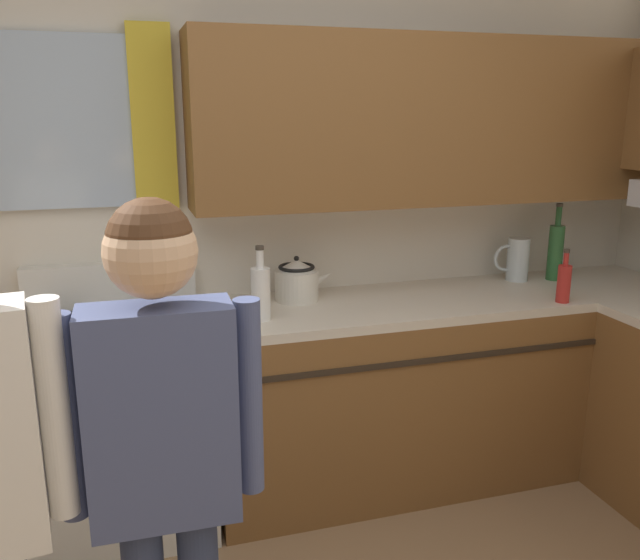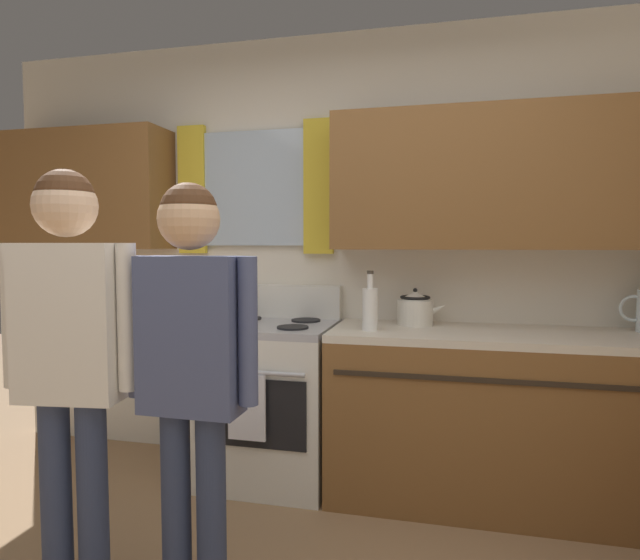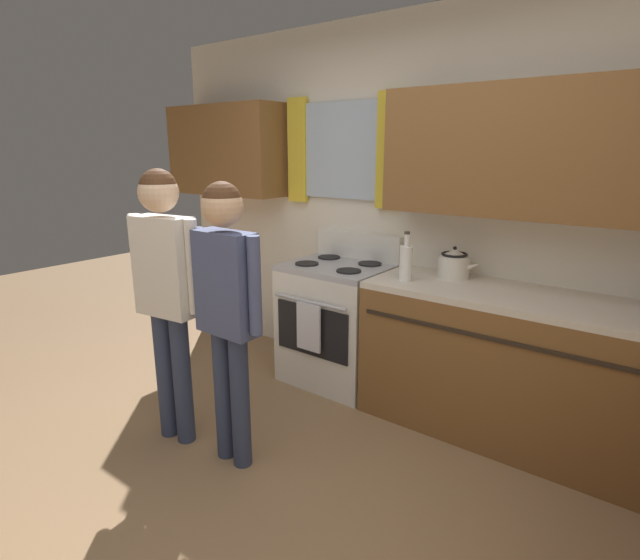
{
  "view_description": "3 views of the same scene",
  "coord_description": "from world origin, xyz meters",
  "px_view_note": "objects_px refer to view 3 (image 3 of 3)",
  "views": [
    {
      "loc": [
        -0.34,
        -1.12,
        1.74
      ],
      "look_at": [
        0.27,
        0.9,
        1.19
      ],
      "focal_mm": 36.8,
      "sensor_mm": 36.0,
      "label": 1
    },
    {
      "loc": [
        0.56,
        -1.31,
        1.35
      ],
      "look_at": [
        0.1,
        0.62,
        1.22
      ],
      "focal_mm": 29.83,
      "sensor_mm": 36.0,
      "label": 2
    },
    {
      "loc": [
        1.58,
        -1.31,
        1.71
      ],
      "look_at": [
        0.11,
        0.62,
        1.06
      ],
      "focal_mm": 27.75,
      "sensor_mm": 36.0,
      "label": 3
    }
  ],
  "objects_px": {
    "adult_left": "(165,277)",
    "stove_oven": "(338,321)",
    "adult_in_plaid": "(227,294)",
    "stovetop_kettle": "(454,263)",
    "bottle_milk_white": "(406,262)"
  },
  "relations": [
    {
      "from": "adult_in_plaid",
      "to": "stove_oven",
      "type": "bearing_deg",
      "value": 96.14
    },
    {
      "from": "adult_left",
      "to": "stove_oven",
      "type": "bearing_deg",
      "value": 75.77
    },
    {
      "from": "stovetop_kettle",
      "to": "adult_in_plaid",
      "type": "distance_m",
      "value": 1.5
    },
    {
      "from": "adult_left",
      "to": "adult_in_plaid",
      "type": "height_order",
      "value": "adult_left"
    },
    {
      "from": "stove_oven",
      "to": "stovetop_kettle",
      "type": "relative_size",
      "value": 4.02
    },
    {
      "from": "bottle_milk_white",
      "to": "adult_in_plaid",
      "type": "xyz_separation_m",
      "value": [
        -0.47,
        -1.08,
        -0.04
      ]
    },
    {
      "from": "adult_in_plaid",
      "to": "adult_left",
      "type": "bearing_deg",
      "value": -173.49
    },
    {
      "from": "stovetop_kettle",
      "to": "adult_in_plaid",
      "type": "xyz_separation_m",
      "value": [
        -0.69,
        -1.33,
        -0.02
      ]
    },
    {
      "from": "bottle_milk_white",
      "to": "stovetop_kettle",
      "type": "bearing_deg",
      "value": 48.11
    },
    {
      "from": "bottle_milk_white",
      "to": "adult_left",
      "type": "distance_m",
      "value": 1.46
    },
    {
      "from": "bottle_milk_white",
      "to": "adult_left",
      "type": "xyz_separation_m",
      "value": [
        -0.91,
        -1.14,
        -0.01
      ]
    },
    {
      "from": "bottle_milk_white",
      "to": "stovetop_kettle",
      "type": "relative_size",
      "value": 1.14
    },
    {
      "from": "stovetop_kettle",
      "to": "adult_left",
      "type": "xyz_separation_m",
      "value": [
        -1.13,
        -1.38,
        0.02
      ]
    },
    {
      "from": "stove_oven",
      "to": "adult_left",
      "type": "bearing_deg",
      "value": -104.23
    },
    {
      "from": "bottle_milk_white",
      "to": "adult_left",
      "type": "bearing_deg",
      "value": -128.72
    }
  ]
}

